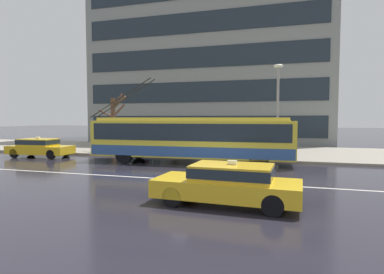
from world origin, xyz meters
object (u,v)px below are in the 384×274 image
Objects in this scene: bus_shelter at (183,128)px; taxi_queued_behind_bus at (39,147)px; pedestrian_approaching_curb at (173,131)px; pedestrian_at_shelter at (216,140)px; trolleybus at (191,138)px; taxi_oncoming_near at (229,182)px; pedestrian_walking_past at (148,131)px; street_lamp at (278,102)px; street_tree_bare at (114,121)px.

taxi_queued_behind_bus is at bearing -160.17° from bus_shelter.
pedestrian_at_shelter is at bearing 12.73° from pedestrian_approaching_curb.
trolleybus is 7.60× the size of pedestrian_at_shelter.
pedestrian_walking_past is at bearing 124.61° from taxi_oncoming_near.
street_lamp is (15.81, 2.79, 2.99)m from taxi_queued_behind_bus.
pedestrian_approaching_curb is at bearing 2.41° from street_tree_bare.
street_lamp is (1.20, 10.96, 2.99)m from taxi_oncoming_near.
bus_shelter reaches higher than pedestrian_at_shelter.
street_lamp reaches higher than taxi_queued_behind_bus.
taxi_oncoming_near is 16.09m from street_tree_bare.
taxi_queued_behind_bus is at bearing -136.48° from street_tree_bare.
bus_shelter is 2.01× the size of pedestrian_walking_past.
trolleybus is 4.32m from pedestrian_at_shelter.
pedestrian_at_shelter is at bearing 25.87° from bus_shelter.
pedestrian_approaching_curb reaches higher than taxi_oncoming_near.
street_tree_bare is (-4.76, -0.20, 0.74)m from pedestrian_approaching_curb.
pedestrian_at_shelter is 5.28m from street_lamp.
street_tree_bare is (-2.86, 0.09, 0.69)m from pedestrian_walking_past.
taxi_queued_behind_bus is at bearing -170.01° from street_lamp.
pedestrian_walking_past is at bearing -1.86° from street_tree_bare.
taxi_queued_behind_bus is 16.74m from taxi_oncoming_near.
trolleybus is 4.32m from pedestrian_approaching_curb.
taxi_queued_behind_bus is 5.44m from street_tree_bare.
bus_shelter is 2.09× the size of pedestrian_approaching_curb.
taxi_oncoming_near is at bearing -76.18° from pedestrian_at_shelter.
pedestrian_approaching_curb is 0.97× the size of pedestrian_walking_past.
trolleybus reaches higher than pedestrian_at_shelter.
street_tree_bare is (3.73, 3.54, 1.76)m from taxi_queued_behind_bus.
pedestrian_walking_past is 0.45× the size of street_tree_bare.
trolleybus is at bearing 0.88° from taxi_queued_behind_bus.
pedestrian_approaching_curb is at bearing 155.17° from bus_shelter.
pedestrian_walking_past is (-1.90, -0.29, 0.05)m from pedestrian_approaching_curb.
street_tree_bare reaches higher than taxi_oncoming_near.
pedestrian_at_shelter is 0.37× the size of street_tree_bare.
bus_shelter is 5.61m from street_tree_bare.
taxi_queued_behind_bus is (-10.90, -0.17, -0.81)m from trolleybus.
taxi_queued_behind_bus is 7.51m from pedestrian_walking_past.
trolleybus is 5.42m from pedestrian_walking_past.
taxi_oncoming_near is 12.98m from pedestrian_at_shelter.
street_lamp is at bearing 28.05° from trolleybus.
taxi_oncoming_near is at bearing -96.27° from street_lamp.
pedestrian_walking_past is (-4.31, 3.28, 0.26)m from trolleybus.
taxi_oncoming_near is 12.76m from bus_shelter.
pedestrian_approaching_curb is (-0.83, 0.38, -0.29)m from bus_shelter.
taxi_oncoming_near is at bearing -66.02° from trolleybus.
taxi_queued_behind_bus is at bearing -179.12° from trolleybus.
pedestrian_approaching_curb reaches higher than pedestrian_at_shelter.
street_tree_bare is at bearing 154.80° from trolleybus.
taxi_queued_behind_bus is at bearing -152.37° from pedestrian_walking_past.
pedestrian_walking_past is (6.59, 3.45, 1.07)m from taxi_queued_behind_bus.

